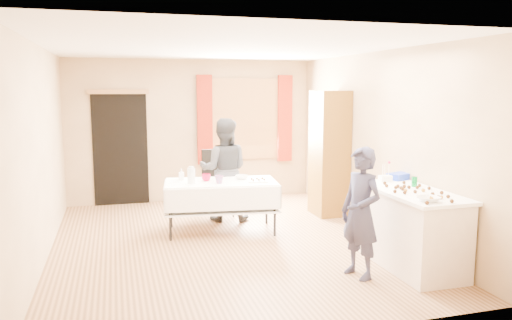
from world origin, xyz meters
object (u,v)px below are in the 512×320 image
object	(u,v)px
party_table	(221,202)
chair	(218,196)
girl	(361,213)
cabinet	(329,153)
counter	(410,229)
woman	(224,170)

from	to	relation	value
party_table	chair	xyz separation A→B (m)	(0.15, 0.97, -0.12)
party_table	girl	world-z (taller)	girl
cabinet	party_table	xyz separation A→B (m)	(-1.93, -0.53, -0.58)
party_table	girl	distance (m)	2.43
counter	party_table	bearing A→B (deg)	132.34
girl	woman	size ratio (longest dim) A/B	0.90
party_table	girl	size ratio (longest dim) A/B	1.18
party_table	chair	world-z (taller)	chair
counter	girl	distance (m)	0.78
party_table	cabinet	bearing A→B (deg)	22.36
chair	woman	world-z (taller)	woman
cabinet	chair	world-z (taller)	cabinet
cabinet	counter	distance (m)	2.60
party_table	woman	bearing A→B (deg)	80.93
girl	woman	world-z (taller)	woman
counter	chair	world-z (taller)	chair
counter	chair	xyz separation A→B (m)	(-1.67, 2.98, -0.13)
counter	woman	world-z (taller)	woman
chair	counter	bearing A→B (deg)	-66.33
chair	woman	bearing A→B (deg)	-91.49
girl	woman	distance (m)	2.92
chair	girl	size ratio (longest dim) A/B	0.74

